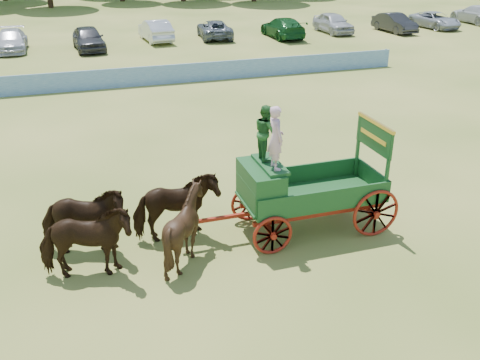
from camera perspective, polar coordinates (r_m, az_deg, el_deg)
name	(u,v)px	position (r m, az deg, el deg)	size (l,w,h in m)	color
ground	(362,238)	(15.17, 12.92, -6.03)	(160.00, 160.00, 0.00)	#AA9C4D
horse_lead_left	(86,243)	(13.25, -16.14, -6.46)	(1.03, 2.27, 1.92)	#311C0D
horse_lead_right	(83,221)	(14.21, -16.38, -4.24)	(1.03, 2.27, 1.92)	#311C0D
horse_wheel_left	(185,227)	(13.44, -5.90, -5.04)	(1.55, 1.74, 1.92)	#311C0D
horse_wheel_right	(176,208)	(14.39, -6.85, -2.95)	(1.03, 2.27, 1.92)	#311C0D
farm_dray	(287,179)	(14.40, 5.07, 0.12)	(5.99, 2.00, 3.80)	#9E2D0F
sponsor_banner	(185,73)	(30.50, -5.94, 11.27)	(26.00, 0.08, 1.05)	#1C5B99
parked_cars	(192,31)	(42.89, -5.11, 15.58)	(57.52, 7.26, 1.65)	silver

